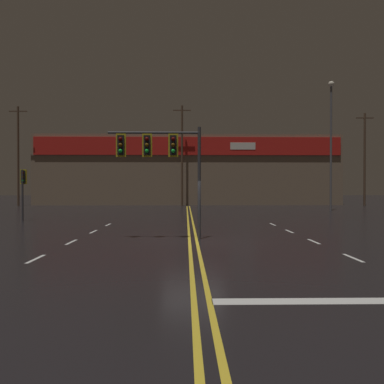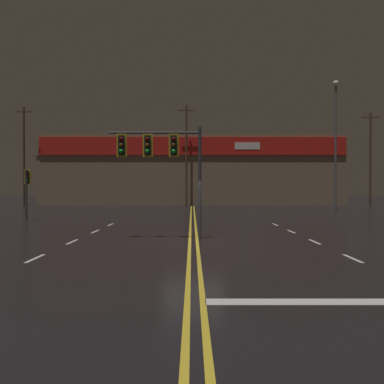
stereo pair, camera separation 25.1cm
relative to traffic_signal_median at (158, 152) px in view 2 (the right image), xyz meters
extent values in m
plane|color=black|center=(1.46, -0.78, -3.73)|extent=(200.00, 200.00, 0.00)
cube|color=gold|center=(1.31, -0.78, -3.72)|extent=(0.12, 60.00, 0.01)
cube|color=gold|center=(1.61, -0.78, -3.72)|extent=(0.12, 60.00, 0.01)
cube|color=silver|center=(-3.48, -4.38, -3.72)|extent=(0.12, 1.40, 0.01)
cube|color=silver|center=(-3.48, -0.78, -3.72)|extent=(0.12, 1.40, 0.01)
cube|color=silver|center=(-3.48, 2.82, -3.72)|extent=(0.12, 1.40, 0.01)
cube|color=silver|center=(-3.48, 6.42, -3.72)|extent=(0.12, 1.40, 0.01)
cube|color=silver|center=(6.40, -4.38, -3.72)|extent=(0.12, 1.40, 0.01)
cube|color=silver|center=(6.40, -0.78, -3.72)|extent=(0.12, 1.40, 0.01)
cube|color=silver|center=(6.40, 2.82, -3.72)|extent=(0.12, 1.40, 0.01)
cube|color=silver|center=(6.40, 6.42, -3.72)|extent=(0.12, 1.40, 0.01)
cylinder|color=#38383D|center=(1.74, 0.02, -1.32)|extent=(0.14, 0.14, 4.81)
cylinder|color=#38383D|center=(-0.21, 0.02, 0.83)|extent=(3.90, 0.10, 0.10)
cube|color=black|center=(0.62, 0.02, 0.29)|extent=(0.28, 0.24, 0.84)
cube|color=gold|center=(0.62, 0.02, 0.29)|extent=(0.42, 0.08, 0.99)
sphere|color=#500705|center=(0.62, -0.14, 0.54)|extent=(0.17, 0.17, 0.17)
sphere|color=#543707|center=(0.62, -0.14, 0.29)|extent=(0.17, 0.17, 0.17)
sphere|color=green|center=(0.62, -0.14, 0.04)|extent=(0.17, 0.17, 0.17)
cube|color=black|center=(-0.49, 0.02, 0.29)|extent=(0.28, 0.24, 0.84)
cube|color=gold|center=(-0.49, 0.02, 0.29)|extent=(0.42, 0.08, 0.99)
sphere|color=#500705|center=(-0.49, -0.14, 0.54)|extent=(0.17, 0.17, 0.17)
sphere|color=#543707|center=(-0.49, -0.14, 0.29)|extent=(0.17, 0.17, 0.17)
sphere|color=green|center=(-0.49, -0.14, 0.04)|extent=(0.17, 0.17, 0.17)
cube|color=black|center=(-1.60, 0.02, 0.29)|extent=(0.28, 0.24, 0.84)
cube|color=gold|center=(-1.60, 0.02, 0.29)|extent=(0.42, 0.08, 0.99)
sphere|color=#500705|center=(-1.60, -0.14, 0.54)|extent=(0.17, 0.17, 0.17)
sphere|color=#543707|center=(-1.60, -0.14, 0.29)|extent=(0.17, 0.17, 0.17)
sphere|color=green|center=(-1.60, -0.14, 0.04)|extent=(0.17, 0.17, 0.17)
cylinder|color=#38383D|center=(-9.75, 9.17, -2.02)|extent=(0.13, 0.13, 3.42)
cube|color=black|center=(-9.75, 9.35, -0.78)|extent=(0.28, 0.24, 0.84)
cube|color=gold|center=(-9.75, 9.35, -0.78)|extent=(0.42, 0.08, 0.99)
sphere|color=#500705|center=(-9.75, 9.19, -0.52)|extent=(0.17, 0.17, 0.17)
sphere|color=#543707|center=(-9.75, 9.19, -0.78)|extent=(0.17, 0.17, 0.17)
sphere|color=green|center=(-9.75, 9.19, -1.03)|extent=(0.17, 0.17, 0.17)
cylinder|color=#59595E|center=(15.10, 19.68, 2.27)|extent=(0.20, 0.20, 12.00)
sphere|color=silver|center=(15.10, 19.68, 8.44)|extent=(0.56, 0.56, 0.56)
cube|color=#7A6651|center=(1.46, 36.59, 0.84)|extent=(39.76, 10.00, 9.13)
cube|color=red|center=(1.46, 31.49, 3.81)|extent=(38.96, 0.20, 2.28)
cube|color=white|center=(8.42, 31.44, 3.81)|extent=(3.20, 0.16, 0.90)
cylinder|color=#4C3828|center=(-19.46, 30.38, 2.39)|extent=(0.26, 0.26, 12.23)
cube|color=#4C3828|center=(-19.46, 30.38, 7.91)|extent=(2.20, 0.12, 0.12)
cylinder|color=#4C3828|center=(0.71, 30.38, 2.48)|extent=(0.26, 0.26, 12.42)
cube|color=#4C3828|center=(0.71, 30.38, 8.09)|extent=(2.20, 0.12, 0.12)
cylinder|color=#4C3828|center=(23.54, 30.38, 2.05)|extent=(0.26, 0.26, 11.55)
cube|color=#4C3828|center=(23.54, 30.38, 7.23)|extent=(2.20, 0.12, 0.12)
camera|label=1|loc=(1.15, -15.98, -1.54)|focal=35.00mm
camera|label=2|loc=(1.40, -15.98, -1.54)|focal=35.00mm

